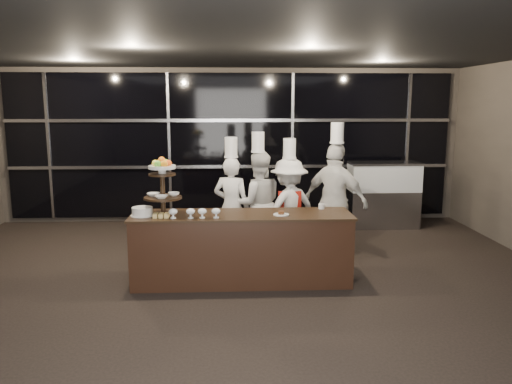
{
  "coord_description": "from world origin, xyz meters",
  "views": [
    {
      "loc": [
        0.01,
        -4.85,
        2.32
      ],
      "look_at": [
        0.33,
        1.73,
        1.15
      ],
      "focal_mm": 35.0,
      "sensor_mm": 36.0,
      "label": 1
    }
  ],
  "objects_px": {
    "display_case": "(383,191)",
    "chef_a": "(232,205)",
    "display_stand": "(162,182)",
    "layer_cake": "(142,212)",
    "buffet_counter": "(242,248)",
    "chef_b": "(258,203)",
    "chef_d": "(335,201)",
    "chef_c": "(289,207)"
  },
  "relations": [
    {
      "from": "display_case",
      "to": "chef_a",
      "type": "distance_m",
      "value": 3.34
    },
    {
      "from": "display_stand",
      "to": "layer_cake",
      "type": "bearing_deg",
      "value": -169.06
    },
    {
      "from": "display_case",
      "to": "chef_a",
      "type": "xyz_separation_m",
      "value": [
        -2.87,
        -1.7,
        0.11
      ]
    },
    {
      "from": "buffet_counter",
      "to": "chef_b",
      "type": "relative_size",
      "value": 1.49
    },
    {
      "from": "display_stand",
      "to": "chef_d",
      "type": "height_order",
      "value": "chef_d"
    },
    {
      "from": "display_stand",
      "to": "chef_b",
      "type": "xyz_separation_m",
      "value": [
        1.28,
        1.22,
        -0.52
      ]
    },
    {
      "from": "layer_cake",
      "to": "display_case",
      "type": "distance_m",
      "value": 4.96
    },
    {
      "from": "layer_cake",
      "to": "chef_a",
      "type": "distance_m",
      "value": 1.67
    },
    {
      "from": "buffet_counter",
      "to": "chef_a",
      "type": "distance_m",
      "value": 1.22
    },
    {
      "from": "chef_d",
      "to": "display_case",
      "type": "bearing_deg",
      "value": 55.47
    },
    {
      "from": "buffet_counter",
      "to": "chef_c",
      "type": "bearing_deg",
      "value": 55.54
    },
    {
      "from": "display_stand",
      "to": "chef_d",
      "type": "bearing_deg",
      "value": 21.53
    },
    {
      "from": "display_stand",
      "to": "chef_c",
      "type": "xyz_separation_m",
      "value": [
        1.73,
        1.07,
        -0.57
      ]
    },
    {
      "from": "display_stand",
      "to": "buffet_counter",
      "type": "bearing_deg",
      "value": 0.01
    },
    {
      "from": "display_stand",
      "to": "chef_a",
      "type": "distance_m",
      "value": 1.55
    },
    {
      "from": "chef_a",
      "to": "chef_c",
      "type": "height_order",
      "value": "chef_a"
    },
    {
      "from": "display_case",
      "to": "chef_d",
      "type": "height_order",
      "value": "chef_d"
    },
    {
      "from": "chef_c",
      "to": "chef_d",
      "type": "height_order",
      "value": "chef_d"
    },
    {
      "from": "layer_cake",
      "to": "chef_b",
      "type": "relative_size",
      "value": 0.16
    },
    {
      "from": "chef_a",
      "to": "chef_d",
      "type": "bearing_deg",
      "value": -7.8
    },
    {
      "from": "display_case",
      "to": "display_stand",
      "type": "bearing_deg",
      "value": -142.47
    },
    {
      "from": "layer_cake",
      "to": "buffet_counter",
      "type": "bearing_deg",
      "value": 2.28
    },
    {
      "from": "buffet_counter",
      "to": "chef_a",
      "type": "relative_size",
      "value": 1.55
    },
    {
      "from": "display_case",
      "to": "chef_d",
      "type": "distance_m",
      "value": 2.33
    },
    {
      "from": "buffet_counter",
      "to": "chef_d",
      "type": "height_order",
      "value": "chef_d"
    },
    {
      "from": "chef_a",
      "to": "chef_d",
      "type": "height_order",
      "value": "chef_d"
    },
    {
      "from": "display_stand",
      "to": "layer_cake",
      "type": "xyz_separation_m",
      "value": [
        -0.26,
        -0.05,
        -0.37
      ]
    },
    {
      "from": "display_case",
      "to": "chef_a",
      "type": "bearing_deg",
      "value": -149.27
    },
    {
      "from": "buffet_counter",
      "to": "chef_c",
      "type": "height_order",
      "value": "chef_c"
    },
    {
      "from": "layer_cake",
      "to": "chef_a",
      "type": "xyz_separation_m",
      "value": [
        1.13,
        1.22,
        -0.17
      ]
    },
    {
      "from": "display_stand",
      "to": "chef_b",
      "type": "bearing_deg",
      "value": 43.79
    },
    {
      "from": "display_stand",
      "to": "chef_b",
      "type": "distance_m",
      "value": 1.84
    },
    {
      "from": "display_stand",
      "to": "layer_cake",
      "type": "height_order",
      "value": "display_stand"
    },
    {
      "from": "display_case",
      "to": "chef_c",
      "type": "height_order",
      "value": "chef_c"
    },
    {
      "from": "buffet_counter",
      "to": "layer_cake",
      "type": "distance_m",
      "value": 1.36
    },
    {
      "from": "display_case",
      "to": "chef_c",
      "type": "bearing_deg",
      "value": -138.04
    },
    {
      "from": "buffet_counter",
      "to": "chef_d",
      "type": "xyz_separation_m",
      "value": [
        1.42,
        0.95,
        0.43
      ]
    },
    {
      "from": "chef_b",
      "to": "chef_d",
      "type": "bearing_deg",
      "value": -13.29
    },
    {
      "from": "buffet_counter",
      "to": "chef_b",
      "type": "distance_m",
      "value": 1.3
    },
    {
      "from": "display_stand",
      "to": "display_case",
      "type": "bearing_deg",
      "value": 37.53
    },
    {
      "from": "chef_c",
      "to": "chef_d",
      "type": "distance_m",
      "value": 0.7
    },
    {
      "from": "chef_c",
      "to": "chef_b",
      "type": "bearing_deg",
      "value": 161.47
    }
  ]
}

